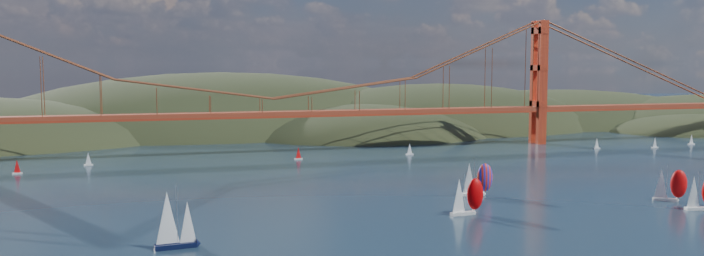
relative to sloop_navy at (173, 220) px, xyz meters
The scene contains 14 objects.
headlands 251.45m from the sloop_navy, 69.41° to the left, with size 725.00×225.00×96.00m.
bridge 145.14m from the sloop_navy, 73.09° to the left, with size 552.00×12.00×55.00m.
sloop_navy is the anchor object (origin of this frame).
racer_0 68.99m from the sloop_navy, ahead, with size 8.64×3.77×9.81m.
racer_1 125.90m from the sloop_navy, ahead, with size 8.37×4.50×9.39m.
racer_2 126.70m from the sloop_navy, ahead, with size 8.35×6.60×9.50m.
racer_rwb 87.47m from the sloop_navy, 21.86° to the left, with size 8.84×4.11×9.99m.
distant_boat_2 117.16m from the sloop_navy, 113.29° to the left, with size 3.00×2.00×4.70m.
distant_boat_3 123.51m from the sloop_navy, 101.98° to the left, with size 3.00×2.00×4.70m.
distant_boat_4 209.12m from the sloop_navy, 32.33° to the left, with size 3.00×2.00×4.70m.
distant_boat_5 229.16m from the sloop_navy, 27.96° to the left, with size 3.00×2.00×4.70m.
distant_boat_6 253.28m from the sloop_navy, 26.52° to the left, with size 3.00×2.00×4.70m.
distant_boat_8 149.12m from the sloop_navy, 51.05° to the left, with size 3.00×2.00×4.70m.
distant_boat_9 125.16m from the sloop_navy, 67.03° to the left, with size 3.00×2.00×4.70m.
Camera 1 is at (-46.51, -91.93, 35.91)m, focal length 35.00 mm.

